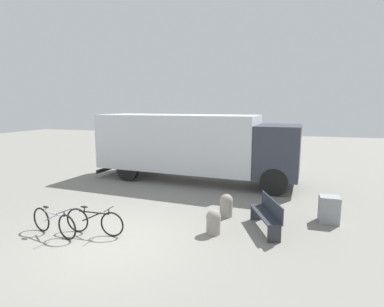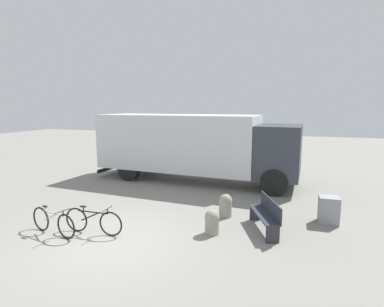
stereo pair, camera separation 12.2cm
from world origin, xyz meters
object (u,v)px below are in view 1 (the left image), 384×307
at_px(delivery_truck, 192,144).
at_px(utility_box, 329,209).
at_px(bicycle_near, 54,222).
at_px(bollard_near_bench, 213,221).
at_px(park_bench, 267,213).
at_px(bicycle_middle, 94,221).
at_px(bollard_far_bench, 226,205).

height_order(delivery_truck, utility_box, delivery_truck).
bearing_deg(delivery_truck, bicycle_near, -100.54).
relative_size(bicycle_near, bollard_near_bench, 2.54).
bearing_deg(delivery_truck, park_bench, -48.97).
bearing_deg(bollard_near_bench, bicycle_near, -161.49).
bearing_deg(park_bench, bicycle_near, 88.99).
relative_size(bicycle_near, bicycle_middle, 0.98).
height_order(park_bench, bollard_near_bench, park_bench).
relative_size(bicycle_middle, bollard_far_bench, 2.44).
relative_size(bicycle_near, utility_box, 2.14).
xyz_separation_m(delivery_truck, utility_box, (5.28, -3.65, -1.30)).
relative_size(bollard_far_bench, utility_box, 0.89).
distance_m(bollard_far_bench, utility_box, 2.98).
xyz_separation_m(delivery_truck, bicycle_near, (-1.75, -6.75, -1.34)).
bearing_deg(bollard_near_bench, delivery_truck, 112.44).
relative_size(delivery_truck, utility_box, 11.68).
height_order(park_bench, utility_box, park_bench).
xyz_separation_m(bicycle_middle, utility_box, (6.05, 2.72, 0.04)).
bearing_deg(bollard_far_bench, delivery_truck, 119.87).
bearing_deg(utility_box, delivery_truck, 145.34).
bearing_deg(bollard_far_bench, bollard_near_bench, -93.60).
height_order(bicycle_middle, utility_box, utility_box).
height_order(bicycle_near, bicycle_middle, same).
xyz_separation_m(delivery_truck, bollard_far_bench, (2.32, -4.04, -1.33)).
xyz_separation_m(delivery_truck, bollard_near_bench, (2.24, -5.41, -1.35)).
relative_size(delivery_truck, bollard_near_bench, 13.86).
xyz_separation_m(delivery_truck, park_bench, (3.59, -4.75, -1.21)).
xyz_separation_m(bicycle_near, bollard_near_bench, (3.98, 1.33, -0.01)).
height_order(bicycle_near, utility_box, utility_box).
bearing_deg(utility_box, park_bench, -146.87).
xyz_separation_m(bollard_near_bench, utility_box, (3.04, 1.76, 0.05)).
relative_size(park_bench, bollard_far_bench, 2.38).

